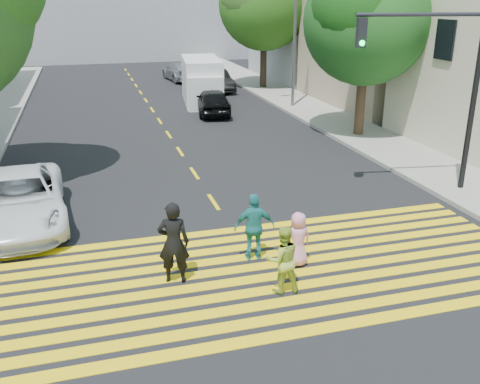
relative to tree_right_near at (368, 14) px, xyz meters
name	(u,v)px	position (x,y,z in m)	size (l,w,h in m)	color
ground	(279,300)	(-8.34, -12.24, -5.37)	(120.00, 120.00, 0.00)	black
sidewalk_right	(335,122)	(0.16, 2.76, -5.30)	(3.00, 60.00, 0.15)	gray
crosswalk	(260,272)	(-8.34, -10.96, -5.37)	(13.40, 5.30, 0.01)	yellow
lane_line	(149,105)	(-8.34, 10.26, -5.37)	(0.12, 34.40, 0.01)	yellow
building_right_tan	(413,16)	(6.66, 6.76, -0.37)	(10.00, 10.00, 10.00)	tan
building_right_grey	(331,11)	(6.66, 17.76, -0.37)	(10.00, 10.00, 10.00)	gray
tree_right_near	(368,14)	(0.00, 0.00, 0.00)	(7.20, 7.20, 7.94)	#41301B
pedestrian_man	(174,243)	(-10.32, -10.80, -4.42)	(0.70, 0.46, 1.92)	black
pedestrian_woman	(283,260)	(-8.15, -11.89, -4.60)	(0.75, 0.59, 1.55)	#9FBA3B
pedestrian_child	(298,239)	(-7.37, -10.84, -4.70)	(0.66, 0.43, 1.35)	pink
pedestrian_extra	(254,227)	(-8.27, -10.25, -4.53)	(0.99, 0.41, 1.69)	teal
white_sedan	(19,199)	(-13.96, -6.37, -4.64)	(2.44, 5.28, 1.47)	white
dark_car_near	(213,101)	(-5.32, 6.58, -4.67)	(1.67, 4.15, 1.41)	black
silver_car	(181,71)	(-4.80, 19.16, -4.68)	(1.94, 4.76, 1.38)	gray
dark_car_parked	(216,81)	(-3.33, 13.86, -4.67)	(1.50, 4.29, 1.41)	black
white_van	(202,82)	(-5.17, 9.91, -4.14)	(2.73, 5.75, 2.61)	silver
traffic_signal	(443,74)	(-1.35, -7.38, -1.50)	(4.05, 0.86, 5.98)	black
street_lamp	(293,6)	(-0.71, 6.97, 0.17)	(2.18, 0.61, 9.66)	#5E5E5E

